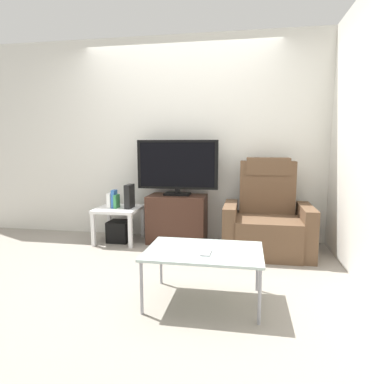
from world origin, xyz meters
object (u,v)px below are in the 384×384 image
Objects in this scene: book_leftmost at (110,200)px; book_middle at (114,199)px; side_table at (119,213)px; tv_stand at (177,219)px; cell_phone at (206,253)px; television at (177,166)px; game_console at (129,196)px; book_rightmost at (117,201)px; subwoofer_box at (119,231)px; recliner_armchair at (267,220)px; coffee_table at (204,253)px.

book_leftmost is 0.81× the size of book_middle.
tv_stand is at bearing 8.23° from side_table.
cell_phone is at bearing -48.92° from side_table.
game_console is (-0.59, -0.12, -0.38)m from television.
side_table is 2.00m from cell_phone.
tv_stand is 0.67m from game_console.
side_table is at bearing 53.24° from book_rightmost.
book_middle is at bearing -156.70° from subwoofer_box.
tv_stand is 0.84m from book_middle.
side_table is at bearing 177.69° from recliner_armchair.
book_middle is at bearing -169.50° from television.
coffee_table is 0.08m from cell_phone.
book_rightmost is 1.92m from coffee_table.
subwoofer_box is (-1.84, 0.10, -0.24)m from recliner_armchair.
book_leftmost is (-1.94, 0.08, 0.16)m from recliner_armchair.
subwoofer_box is 1.77× the size of cell_phone.
game_console reaches higher than coffee_table.
coffee_table is (1.14, -1.44, -0.19)m from game_console.
recliner_armchair is 1.51m from cell_phone.
book_middle is at bearing 134.19° from cell_phone.
game_console is 0.33× the size of coffee_table.
book_rightmost reaches higher than subwoofer_box.
book_rightmost reaches higher than coffee_table.
cell_phone is (0.57, -1.61, 0.12)m from tv_stand.
cell_phone is at bearing -70.07° from coffee_table.
cell_phone is at bearing -48.21° from book_rightmost.
game_console is (0.16, 0.03, 0.06)m from book_rightmost.
book_rightmost is at bearing 0.00° from book_leftmost.
television reaches higher than coffee_table.
side_table is 0.19m from book_middle.
book_middle reaches higher than cell_phone.
book_leftmost is at bearing -173.02° from game_console.
tv_stand reaches higher than cell_phone.
tv_stand reaches higher than subwoofer_box.
recliner_armchair is 7.20× the size of cell_phone.
subwoofer_box is at bearing 177.69° from recliner_armchair.
book_middle reaches higher than side_table.
recliner_armchair is at bearing -10.43° from tv_stand.
book_middle reaches higher than book_rightmost.
subwoofer_box is (0.00, 0.00, -0.24)m from side_table.
side_table reaches higher than cell_phone.
subwoofer_box is 1.43× the size of book_leftmost.
side_table is 3.18× the size of book_rightmost.
side_table is 3.60× the size of cell_phone.
game_console reaches higher than side_table.
coffee_table is (1.29, -1.43, 0.26)m from subwoofer_box.
book_leftmost is (-0.84, -0.15, -0.43)m from television.
book_leftmost is 1.09× the size of book_rightmost.
cell_phone is (0.57, -1.63, -0.54)m from television.
television reaches higher than tv_stand.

